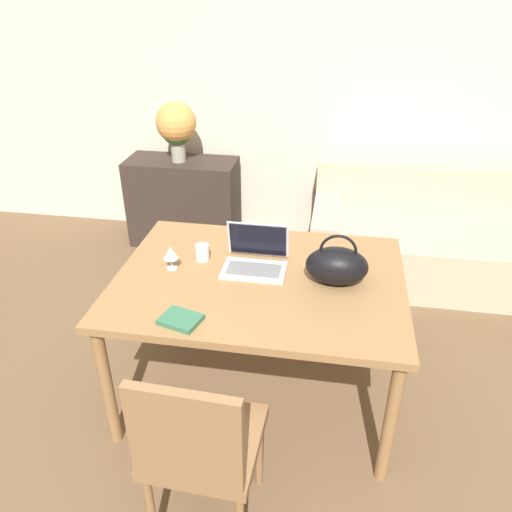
% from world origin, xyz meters
% --- Properties ---
extents(ground_plane, '(14.00, 14.00, 0.00)m').
position_xyz_m(ground_plane, '(0.00, 0.00, 0.00)').
color(ground_plane, brown).
extents(wall_back, '(10.00, 0.06, 2.70)m').
position_xyz_m(wall_back, '(0.00, 2.70, 1.35)').
color(wall_back, beige).
rests_on(wall_back, ground_plane).
extents(dining_table, '(1.46, 1.09, 0.76)m').
position_xyz_m(dining_table, '(0.03, 0.68, 0.68)').
color(dining_table, olive).
rests_on(dining_table, ground_plane).
extents(chair, '(0.46, 0.46, 0.91)m').
position_xyz_m(chair, '(-0.07, -0.19, 0.52)').
color(chair, olive).
rests_on(chair, ground_plane).
extents(couch, '(1.84, 0.86, 0.82)m').
position_xyz_m(couch, '(1.14, 2.14, 0.28)').
color(couch, '#C1B293').
rests_on(couch, ground_plane).
extents(sideboard, '(0.92, 0.40, 0.75)m').
position_xyz_m(sideboard, '(-0.91, 2.38, 0.37)').
color(sideboard, '#332823').
rests_on(sideboard, ground_plane).
extents(laptop, '(0.33, 0.27, 0.22)m').
position_xyz_m(laptop, '(-0.01, 0.79, 0.82)').
color(laptop, silver).
rests_on(laptop, dining_table).
extents(drinking_glass, '(0.07, 0.07, 0.09)m').
position_xyz_m(drinking_glass, '(-0.31, 0.80, 0.80)').
color(drinking_glass, silver).
rests_on(drinking_glass, dining_table).
extents(wine_glass, '(0.08, 0.08, 0.13)m').
position_xyz_m(wine_glass, '(-0.44, 0.68, 0.85)').
color(wine_glass, silver).
rests_on(wine_glass, dining_table).
extents(handbag, '(0.31, 0.20, 0.27)m').
position_xyz_m(handbag, '(0.41, 0.69, 0.86)').
color(handbag, black).
rests_on(handbag, dining_table).
extents(flower_vase, '(0.32, 0.32, 0.48)m').
position_xyz_m(flower_vase, '(-0.92, 2.36, 1.04)').
color(flower_vase, '#9E998E').
rests_on(flower_vase, sideboard).
extents(book, '(0.20, 0.17, 0.02)m').
position_xyz_m(book, '(-0.26, 0.25, 0.77)').
color(book, '#336B4C').
rests_on(book, dining_table).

